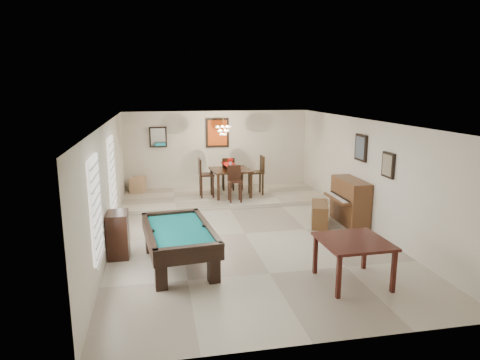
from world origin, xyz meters
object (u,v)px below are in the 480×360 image
object	(u,v)px
flower_vase	(230,162)
dining_chair_west	(206,178)
dining_table	(231,180)
dining_chair_south	(235,184)
dining_chair_north	(228,174)
corner_bench	(138,185)
square_table	(353,261)
dining_chair_east	(256,175)
apothecary_chest	(118,235)
chandelier	(223,127)
pool_table	(179,247)
upright_piano	(345,202)
piano_bench	(320,214)

from	to	relation	value
flower_vase	dining_chair_west	xyz separation A→B (m)	(-0.73, -0.02, -0.46)
dining_table	dining_chair_south	distance (m)	0.73
dining_chair_north	corner_bench	distance (m)	2.86
dining_table	corner_bench	world-z (taller)	dining_table
square_table	dining_chair_east	size ratio (longest dim) A/B	0.95
dining_table	dining_chair_south	bearing A→B (deg)	-89.83
apothecary_chest	chandelier	size ratio (longest dim) A/B	1.53
dining_chair_north	chandelier	size ratio (longest dim) A/B	1.75
apothecary_chest	dining_table	xyz separation A→B (m)	(2.98, 4.02, 0.13)
dining_table	dining_chair_west	world-z (taller)	dining_chair_west
square_table	apothecary_chest	distance (m)	4.56
pool_table	dining_chair_north	xyz separation A→B (m)	(1.85, 5.48, 0.28)
upright_piano	chandelier	world-z (taller)	chandelier
flower_vase	dining_chair_south	distance (m)	0.90
pool_table	corner_bench	xyz separation A→B (m)	(-0.98, 5.73, -0.01)
pool_table	dining_chair_west	bearing A→B (deg)	70.93
upright_piano	flower_vase	distance (m)	3.80
pool_table	dining_table	size ratio (longest dim) A/B	1.95
dining_chair_east	dining_chair_north	bearing A→B (deg)	-135.66
chandelier	dining_chair_south	bearing A→B (deg)	-75.05
flower_vase	chandelier	bearing A→B (deg)	166.26
piano_bench	corner_bench	bearing A→B (deg)	139.39
apothecary_chest	dining_chair_east	distance (m)	5.52
upright_piano	apothecary_chest	bearing A→B (deg)	-168.09
piano_bench	chandelier	world-z (taller)	chandelier
dining_table	dining_chair_north	xyz separation A→B (m)	(0.05, 0.76, 0.06)
upright_piano	corner_bench	bearing A→B (deg)	143.12
piano_bench	dining_chair_east	distance (m)	3.07
dining_chair_south	chandelier	world-z (taller)	chandelier
upright_piano	chandelier	xyz separation A→B (m)	(-2.60, 2.93, 1.64)
apothecary_chest	chandelier	bearing A→B (deg)	55.68
square_table	dining_table	world-z (taller)	dining_table
square_table	pool_table	bearing A→B (deg)	156.14
apothecary_chest	corner_bench	xyz separation A→B (m)	(0.19, 5.03, -0.11)
square_table	dining_chair_south	distance (m)	5.41
dining_chair_west	chandelier	world-z (taller)	chandelier
dining_table	dining_chair_east	bearing A→B (deg)	0.36
square_table	dining_chair_south	world-z (taller)	dining_chair_south
dining_chair_north	pool_table	bearing A→B (deg)	75.05
apothecary_chest	dining_chair_north	bearing A→B (deg)	57.63
dining_chair_west	dining_chair_north	bearing A→B (deg)	-45.92
pool_table	dining_chair_west	world-z (taller)	dining_chair_west
piano_bench	apothecary_chest	size ratio (longest dim) A/B	1.08
pool_table	upright_piano	xyz separation A→B (m)	(4.20, 1.84, 0.19)
pool_table	piano_bench	size ratio (longest dim) A/B	2.23
square_table	apothecary_chest	size ratio (longest dim) A/B	1.23
dining_chair_south	square_table	bearing A→B (deg)	-76.99
dining_chair_north	chandelier	bearing A→B (deg)	74.19
apothecary_chest	dining_chair_east	bearing A→B (deg)	46.87
dining_chair_north	dining_chair_west	xyz separation A→B (m)	(-0.78, -0.78, 0.06)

